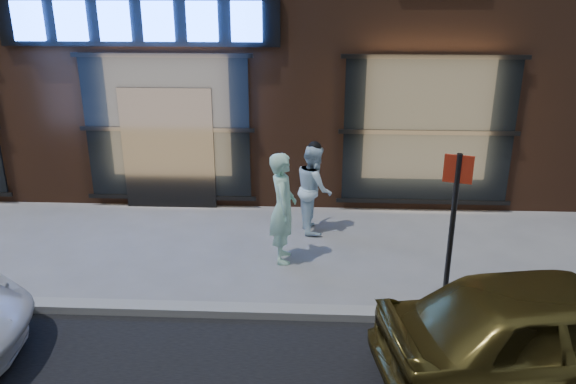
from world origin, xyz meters
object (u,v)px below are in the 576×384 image
(man_bowtie, at_px, (283,208))
(gold_sedan, at_px, (561,334))
(sign_post, at_px, (453,220))
(man_cap, at_px, (314,188))

(man_bowtie, distance_m, gold_sedan, 4.33)
(gold_sedan, xyz_separation_m, sign_post, (-0.89, 1.47, 0.69))
(man_cap, relative_size, gold_sedan, 0.40)
(gold_sedan, bearing_deg, sign_post, 21.39)
(man_bowtie, relative_size, gold_sedan, 0.45)
(gold_sedan, bearing_deg, man_bowtie, 37.18)
(man_bowtie, bearing_deg, man_cap, -26.20)
(man_bowtie, xyz_separation_m, man_cap, (0.49, 1.22, -0.10))
(man_cap, bearing_deg, man_bowtie, 148.05)
(gold_sedan, relative_size, sign_post, 1.76)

